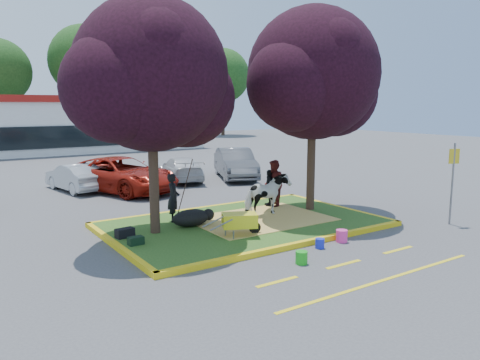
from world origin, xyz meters
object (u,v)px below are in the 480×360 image
bucket_pink (342,236)px  car_silver (75,177)px  handler (173,197)px  wheelbarrow (240,221)px  calf (191,218)px  sign_post (453,174)px  cow (267,195)px  bucket_green (301,258)px  bucket_blue (320,243)px

bucket_pink → car_silver: car_silver is taller
handler → wheelbarrow: size_ratio=0.90×
calf → handler: size_ratio=0.79×
sign_post → calf: bearing=171.7°
cow → calf: 2.73m
bucket_green → bucket_blue: size_ratio=1.19×
calf → bucket_pink: bearing=-37.0°
cow → wheelbarrow: (-2.07, -1.51, -0.24)m
handler → bucket_pink: bearing=-119.9°
handler → wheelbarrow: bearing=-139.3°
wheelbarrow → bucket_green: wheelbarrow is taller
bucket_green → bucket_blue: 1.39m
car_silver → bucket_blue: bearing=95.0°
cow → bucket_blue: bearing=160.9°
calf → bucket_blue: calf is taller
calf → bucket_green: size_ratio=3.83×
handler → sign_post: sign_post is taller
bucket_green → cow: bearing=64.2°
wheelbarrow → car_silver: car_silver is taller
sign_post → bucket_pink: size_ratio=7.61×
sign_post → car_silver: sign_post is taller
calf → bucket_pink: (2.93, -3.31, -0.24)m
calf → wheelbarrow: 1.82m
wheelbarrow → sign_post: bearing=7.0°
cow → wheelbarrow: 2.57m
bucket_pink → wheelbarrow: bearing=145.1°
wheelbarrow → bucket_blue: bearing=-25.4°
calf → bucket_pink: calf is taller
sign_post → bucket_green: (-6.39, -0.23, -1.44)m
bucket_blue → car_silver: size_ratio=0.07×
calf → handler: 0.99m
bucket_blue → wheelbarrow: bearing=129.7°
handler → bucket_blue: (2.20, -4.23, -0.77)m
wheelbarrow → car_silver: bearing=124.4°
wheelbarrow → cow: bearing=61.0°
cow → handler: bearing=62.9°
bucket_green → car_silver: 12.93m
cow → bucket_pink: 3.20m
handler → sign_post: bearing=-99.0°
calf → sign_post: bearing=-16.5°
bucket_green → handler: bearing=101.4°
bucket_pink → car_silver: 12.70m
bucket_green → car_silver: car_silver is taller
wheelbarrow → car_silver: (-1.76, 10.42, 0.01)m
cow → wheelbarrow: cow is taller
handler → sign_post: size_ratio=0.59×
calf → bucket_blue: size_ratio=4.55×
bucket_green → calf: bearing=101.4°
bucket_green → sign_post: bearing=2.1°
bucket_green → bucket_blue: bucket_green is taller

